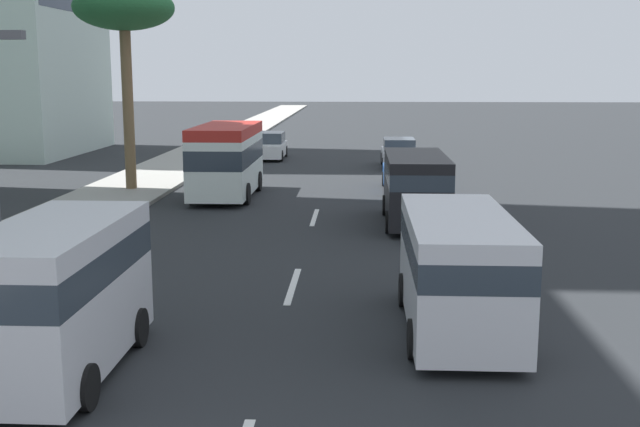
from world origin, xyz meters
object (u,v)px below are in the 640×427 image
Objects in this scene: car_seventh at (405,174)px; palm_tree at (124,12)px; minibus_third at (227,158)px; car_fifth at (269,146)px; van_lead at (57,289)px; van_fourth at (458,265)px; van_second at (416,185)px; car_sixth at (399,153)px.

car_seventh is 13.44m from palm_tree.
minibus_third is 1.45× the size of car_fifth.
van_lead is 0.56× the size of palm_tree.
van_fourth is at bearing 24.04° from minibus_third.
van_fourth reaches higher than car_fifth.
car_fifth is at bearing -18.18° from palm_tree.
palm_tree reaches higher than van_second.
car_fifth is 14.44m from car_seventh.
car_seventh reaches higher than car_fifth.
palm_tree is (6.62, 11.57, 6.12)m from van_second.
car_seventh is (7.37, -0.07, -0.58)m from van_second.
van_fourth is (-16.38, -7.31, -0.28)m from minibus_third.
van_fourth is 31.70m from car_fifth.
van_second is 1.12× the size of car_seventh.
car_seventh is (-8.61, 0.14, 0.01)m from car_sixth.
car_sixth is at bearing 166.59° from van_lead.
van_fourth is at bearing 110.69° from van_lead.
van_lead is at bearing 110.69° from van_fourth.
van_second reaches higher than van_fourth.
minibus_third is at bearing 105.31° from car_seventh.
minibus_third is 1.30× the size of car_seventh.
van_lead is 15.25m from van_second.
van_fourth reaches higher than car_sixth.
car_fifth is 0.50× the size of palm_tree.
van_fourth is 1.26× the size of car_fifth.
van_second is at bearing 0.31° from van_fourth.
van_lead reaches higher than car_seventh.
minibus_third is 1.45× the size of car_sixth.
palm_tree reaches higher than car_sixth.
car_sixth is 0.51× the size of palm_tree.
car_sixth is (15.98, -0.20, -0.59)m from van_second.
palm_tree is at bearing 93.70° from car_seventh.
car_sixth is (27.00, -0.14, -0.59)m from van_fourth.
car_seventh is 0.56× the size of palm_tree.
van_fourth is (2.61, -6.92, -0.14)m from van_lead.
minibus_third reaches higher than van_lead.
minibus_third is at bearing 144.93° from car_sixth.
van_lead is 0.99× the size of car_seventh.
van_fourth is 1.13× the size of car_seventh.
van_second reaches higher than car_sixth.
car_fifth is at bearing 179.92° from minibus_third.
car_fifth is (33.46, 0.37, -0.73)m from van_lead.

